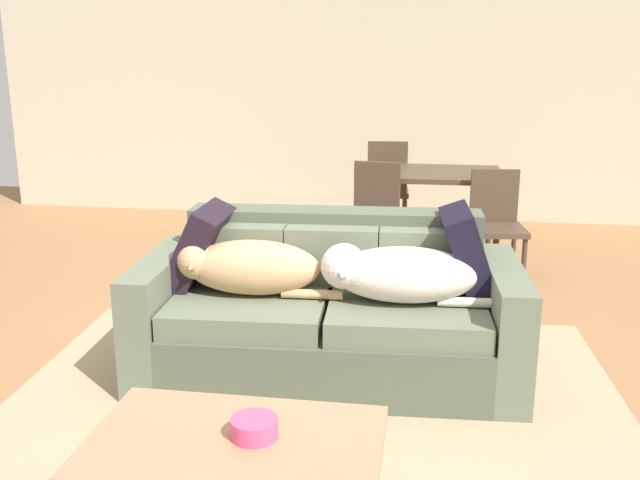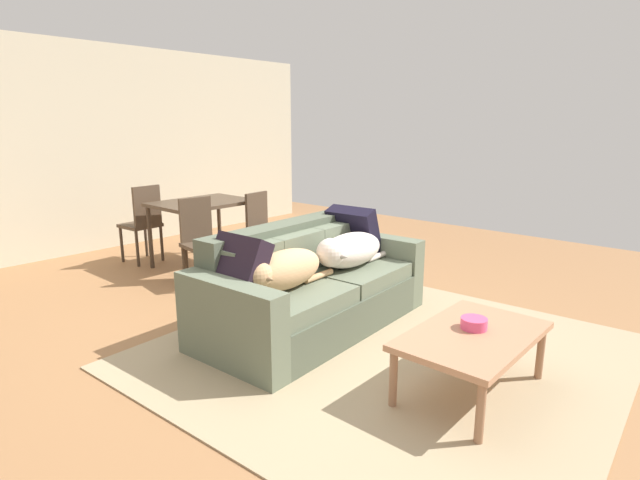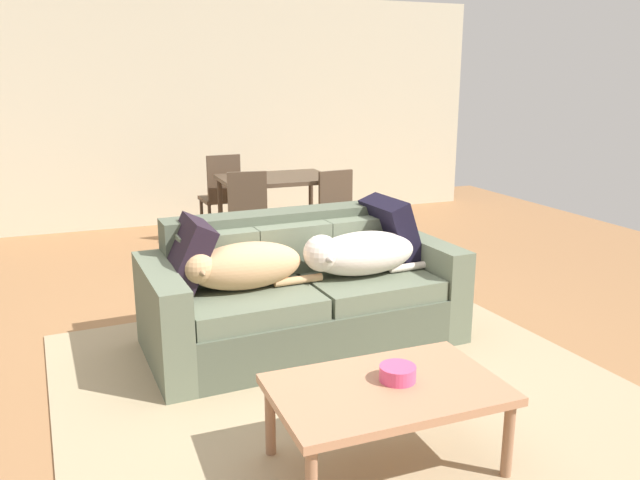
# 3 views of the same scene
# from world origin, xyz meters

# --- Properties ---
(ground_plane) EXTENTS (10.00, 10.00, 0.00)m
(ground_plane) POSITION_xyz_m (0.00, 0.00, 0.00)
(ground_plane) COLOR #9A6B43
(back_partition) EXTENTS (8.00, 0.12, 2.70)m
(back_partition) POSITION_xyz_m (0.00, 4.00, 1.35)
(back_partition) COLOR beige
(back_partition) RESTS_ON ground
(area_rug) EXTENTS (3.29, 3.29, 0.01)m
(area_rug) POSITION_xyz_m (0.24, -0.76, 0.01)
(area_rug) COLOR tan
(area_rug) RESTS_ON ground
(couch) EXTENTS (2.09, 1.07, 0.85)m
(couch) POSITION_xyz_m (0.24, 0.03, 0.33)
(couch) COLOR #4F5746
(couch) RESTS_ON ground
(dog_on_left_cushion) EXTENTS (0.90, 0.36, 0.30)m
(dog_on_left_cushion) POSITION_xyz_m (-0.19, -0.11, 0.62)
(dog_on_left_cushion) COLOR tan
(dog_on_left_cushion) RESTS_ON couch
(dog_on_right_cushion) EXTENTS (0.94, 0.42, 0.31)m
(dog_on_right_cushion) POSITION_xyz_m (0.60, -0.10, 0.62)
(dog_on_right_cushion) COLOR silver
(dog_on_right_cushion) RESTS_ON couch
(throw_pillow_by_left_arm) EXTENTS (0.34, 0.47, 0.48)m
(throw_pillow_by_left_arm) POSITION_xyz_m (-0.51, 0.05, 0.67)
(throw_pillow_by_left_arm) COLOR black
(throw_pillow_by_left_arm) RESTS_ON couch
(throw_pillow_by_right_arm) EXTENTS (0.33, 0.49, 0.50)m
(throw_pillow_by_right_arm) POSITION_xyz_m (0.97, 0.13, 0.68)
(throw_pillow_by_right_arm) COLOR black
(throw_pillow_by_right_arm) RESTS_ON couch
(coffee_table) EXTENTS (1.04, 0.65, 0.41)m
(coffee_table) POSITION_xyz_m (0.11, -1.49, 0.37)
(coffee_table) COLOR tan
(coffee_table) RESTS_ON ground
(bowl_on_coffee_table) EXTENTS (0.17, 0.17, 0.07)m
(bowl_on_coffee_table) POSITION_xyz_m (0.18, -1.46, 0.45)
(bowl_on_coffee_table) COLOR #EA4C7F
(bowl_on_coffee_table) RESTS_ON coffee_table
(dining_table) EXTENTS (1.11, 0.81, 0.78)m
(dining_table) POSITION_xyz_m (0.78, 2.26, 0.69)
(dining_table) COLOR #483829
(dining_table) RESTS_ON ground
(dining_chair_near_left) EXTENTS (0.45, 0.45, 0.92)m
(dining_chair_near_left) POSITION_xyz_m (0.34, 1.68, 0.50)
(dining_chair_near_left) COLOR #483829
(dining_chair_near_left) RESTS_ON ground
(dining_chair_near_right) EXTENTS (0.44, 0.44, 0.88)m
(dining_chair_near_right) POSITION_xyz_m (1.26, 1.70, 0.50)
(dining_chair_near_right) COLOR #483829
(dining_chair_near_right) RESTS_ON ground
(dining_chair_far_left) EXTENTS (0.42, 0.42, 0.96)m
(dining_chair_far_left) POSITION_xyz_m (0.36, 2.89, 0.53)
(dining_chair_far_left) COLOR #483829
(dining_chair_far_left) RESTS_ON ground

